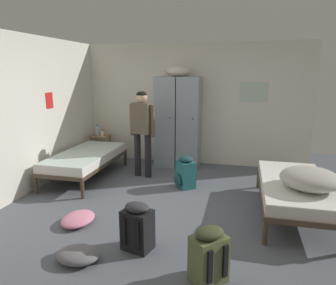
{
  "coord_description": "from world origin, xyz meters",
  "views": [
    {
      "loc": [
        1.03,
        -3.98,
        1.95
      ],
      "look_at": [
        0.0,
        0.25,
        0.95
      ],
      "focal_mm": 33.1,
      "sensor_mm": 36.0,
      "label": 1
    }
  ],
  "objects": [
    {
      "name": "ground_plane",
      "position": [
        0.0,
        0.0,
        0.0
      ],
      "size": [
        7.99,
        7.99,
        0.0
      ],
      "primitive_type": "plane",
      "color": "#565B66"
    },
    {
      "name": "room_backdrop",
      "position": [
        -1.2,
        1.23,
        1.27
      ],
      "size": [
        4.76,
        5.06,
        2.53
      ],
      "color": "silver",
      "rests_on": "ground_plane"
    },
    {
      "name": "locker_bank",
      "position": [
        -0.27,
        2.22,
        0.97
      ],
      "size": [
        0.9,
        0.55,
        2.07
      ],
      "color": "#8C99A3",
      "rests_on": "ground_plane"
    },
    {
      "name": "shelf_unit",
      "position": [
        -2.02,
        2.2,
        0.35
      ],
      "size": [
        0.38,
        0.3,
        0.57
      ],
      "color": "#99704C",
      "rests_on": "ground_plane"
    },
    {
      "name": "bed_right",
      "position": [
        1.77,
        0.34,
        0.38
      ],
      "size": [
        0.9,
        1.9,
        0.49
      ],
      "color": "#473828",
      "rests_on": "ground_plane"
    },
    {
      "name": "bed_left_rear",
      "position": [
        -1.77,
        1.05,
        0.38
      ],
      "size": [
        0.9,
        1.9,
        0.49
      ],
      "color": "#473828",
      "rests_on": "ground_plane"
    },
    {
      "name": "bedding_heap",
      "position": [
        1.9,
        0.07,
        0.62
      ],
      "size": [
        0.74,
        0.76,
        0.26
      ],
      "color": "#B7B2A8",
      "rests_on": "bed_right"
    },
    {
      "name": "person_traveler",
      "position": [
        -0.76,
        1.37,
        0.97
      ],
      "size": [
        0.5,
        0.26,
        1.6
      ],
      "color": "black",
      "rests_on": "ground_plane"
    },
    {
      "name": "water_bottle",
      "position": [
        -2.1,
        2.22,
        0.68
      ],
      "size": [
        0.06,
        0.06,
        0.24
      ],
      "color": "#B2DBEA",
      "rests_on": "shelf_unit"
    },
    {
      "name": "lotion_bottle",
      "position": [
        -1.95,
        2.16,
        0.63
      ],
      "size": [
        0.05,
        0.05,
        0.14
      ],
      "color": "white",
      "rests_on": "shelf_unit"
    },
    {
      "name": "backpack_teal",
      "position": [
        0.12,
        0.99,
        0.26
      ],
      "size": [
        0.42,
        0.41,
        0.55
      ],
      "color": "#23666B",
      "rests_on": "ground_plane"
    },
    {
      "name": "backpack_olive",
      "position": [
        0.78,
        -1.36,
        0.26
      ],
      "size": [
        0.42,
        0.42,
        0.55
      ],
      "color": "#566038",
      "rests_on": "ground_plane"
    },
    {
      "name": "backpack_black",
      "position": [
        -0.04,
        -1.0,
        0.26
      ],
      "size": [
        0.37,
        0.39,
        0.55
      ],
      "color": "black",
      "rests_on": "ground_plane"
    },
    {
      "name": "clothes_pile_pink",
      "position": [
        -1.0,
        -0.63,
        0.06
      ],
      "size": [
        0.4,
        0.51,
        0.12
      ],
      "color": "pink",
      "rests_on": "ground_plane"
    },
    {
      "name": "clothes_pile_grey",
      "position": [
        -0.58,
        -1.38,
        0.07
      ],
      "size": [
        0.47,
        0.37,
        0.14
      ],
      "color": "slate",
      "rests_on": "ground_plane"
    }
  ]
}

